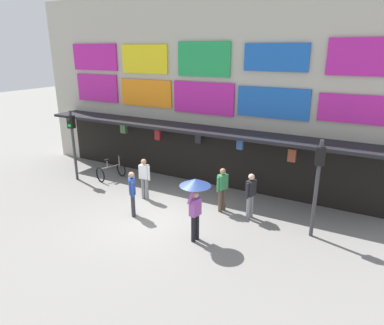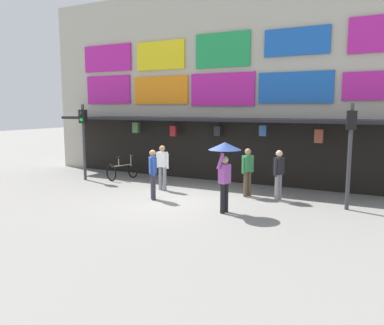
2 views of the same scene
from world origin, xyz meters
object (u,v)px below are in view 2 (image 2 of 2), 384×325
Objects in this scene: pedestrian_with_umbrella at (225,157)px; traffic_light_far at (350,139)px; pedestrian_in_purple at (248,170)px; pedestrian_in_green at (153,172)px; traffic_light_near at (83,130)px; bicycle_parked at (122,170)px; pedestrian_in_blue at (279,172)px; pedestrian_in_red at (162,165)px.

traffic_light_far is at bearing 33.46° from pedestrian_with_umbrella.
pedestrian_with_umbrella is 2.42m from pedestrian_in_purple.
traffic_light_near is at bearing 160.23° from pedestrian_in_green.
pedestrian_in_blue is at bearing -4.89° from bicycle_parked.
traffic_light_near is at bearing 164.34° from pedestrian_with_umbrella.
pedestrian_in_blue is at bearing 1.42° from traffic_light_near.
pedestrian_in_blue is 1.00× the size of pedestrian_in_red.
bicycle_parked is (-9.12, 0.78, -1.75)m from traffic_light_far.
pedestrian_in_blue is (0.98, 2.26, -0.69)m from pedestrian_with_umbrella.
traffic_light_far reaches higher than pedestrian_in_purple.
pedestrian_in_purple is (5.85, -0.54, 0.55)m from bicycle_parked.
bicycle_parked is 0.79× the size of pedestrian_in_green.
traffic_light_far is 1.90× the size of pedestrian_in_purple.
traffic_light_far is 2.48m from pedestrian_in_blue.
traffic_light_near is 1.90× the size of pedestrian_in_purple.
pedestrian_in_blue is at bearing -2.71° from pedestrian_in_purple.
bicycle_parked is (1.37, 0.80, -1.75)m from traffic_light_near.
pedestrian_in_purple is (-0.12, 2.32, -0.69)m from pedestrian_with_umbrella.
pedestrian_in_blue is at bearing 26.30° from pedestrian_in_green.
pedestrian_in_purple is at bearing 175.81° from traffic_light_far.
traffic_light_far is 3.49m from pedestrian_in_purple.
pedestrian_in_blue is (8.32, 0.21, -1.19)m from traffic_light_near.
pedestrian_in_purple is at bearing 35.73° from pedestrian_in_green.
pedestrian_in_green is 1.51m from pedestrian_in_red.
pedestrian_in_green is 1.00× the size of pedestrian_in_blue.
bicycle_parked is 6.74m from pedestrian_with_umbrella.
traffic_light_near reaches higher than pedestrian_in_purple.
pedestrian_in_purple reaches higher than bicycle_parked.
pedestrian_in_blue is (3.74, 1.85, 0.00)m from pedestrian_in_green.
bicycle_parked is at bearing 175.11° from pedestrian_in_blue.
pedestrian_with_umbrella reaches higher than bicycle_parked.
pedestrian_with_umbrella is at bearing -29.12° from pedestrian_in_red.
pedestrian_in_blue is (6.95, -0.59, 0.55)m from bicycle_parked.
pedestrian_in_blue is at bearing 175.07° from traffic_light_far.
traffic_light_near reaches higher than pedestrian_in_blue.
pedestrian_in_green is (-5.91, -1.66, -1.19)m from traffic_light_far.
pedestrian_with_umbrella is 1.24× the size of pedestrian_in_green.
bicycle_parked is 5.90m from pedestrian_in_purple.
pedestrian_with_umbrella is 1.24× the size of pedestrian_in_blue.
pedestrian_with_umbrella reaches higher than pedestrian_in_purple.
pedestrian_in_green is 1.00× the size of pedestrian_in_red.
bicycle_parked is 0.79× the size of pedestrian_in_red.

